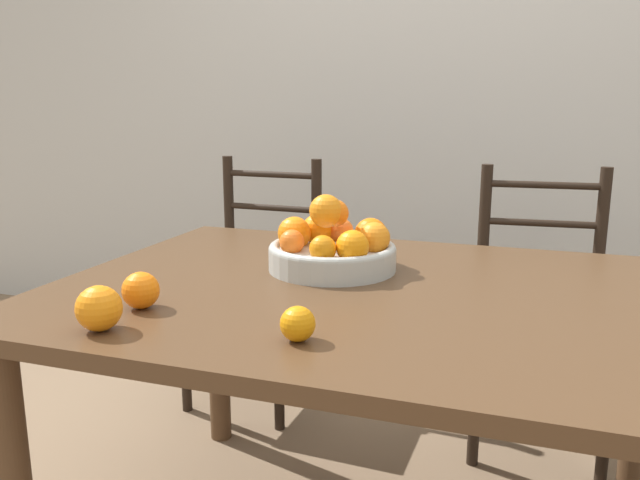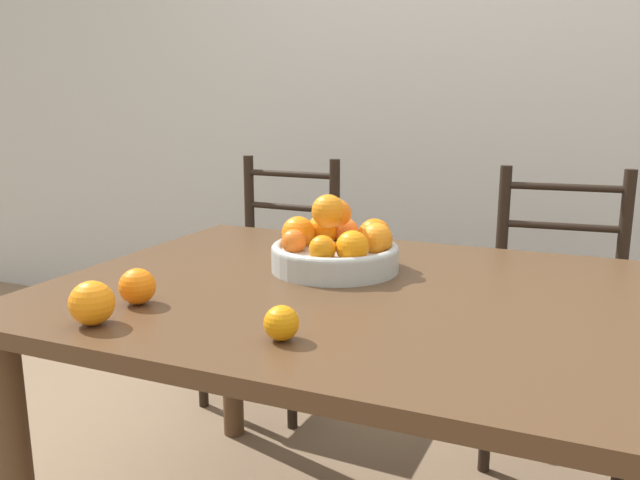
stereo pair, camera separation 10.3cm
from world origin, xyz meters
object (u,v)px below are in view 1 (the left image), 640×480
(chair_left, at_px, (257,283))
(chair_right, at_px, (539,310))
(orange_loose_0, at_px, (141,290))
(orange_loose_1, at_px, (99,308))
(orange_loose_2, at_px, (298,324))
(fruit_bowl, at_px, (333,246))

(chair_left, bearing_deg, chair_right, 2.29)
(orange_loose_0, height_order, chair_left, chair_left)
(orange_loose_1, height_order, chair_left, chair_left)
(orange_loose_1, distance_m, chair_left, 1.26)
(orange_loose_0, relative_size, orange_loose_2, 1.20)
(orange_loose_0, distance_m, chair_left, 1.14)
(orange_loose_1, bearing_deg, chair_right, 57.05)
(orange_loose_1, bearing_deg, fruit_bowl, 63.70)
(orange_loose_0, bearing_deg, chair_right, 53.86)
(orange_loose_2, bearing_deg, orange_loose_1, -169.45)
(fruit_bowl, bearing_deg, orange_loose_2, -79.55)
(fruit_bowl, xyz_separation_m, chair_left, (-0.51, 0.66, -0.32))
(orange_loose_0, distance_m, orange_loose_2, 0.37)
(orange_loose_0, bearing_deg, fruit_bowl, 56.70)
(chair_left, distance_m, chair_right, 1.02)
(chair_left, bearing_deg, orange_loose_2, -59.87)
(chair_right, bearing_deg, orange_loose_1, -127.34)
(fruit_bowl, relative_size, orange_loose_2, 5.04)
(orange_loose_0, relative_size, orange_loose_1, 0.90)
(fruit_bowl, bearing_deg, orange_loose_0, -123.30)
(chair_left, bearing_deg, orange_loose_1, -76.37)
(fruit_bowl, bearing_deg, chair_right, 52.17)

